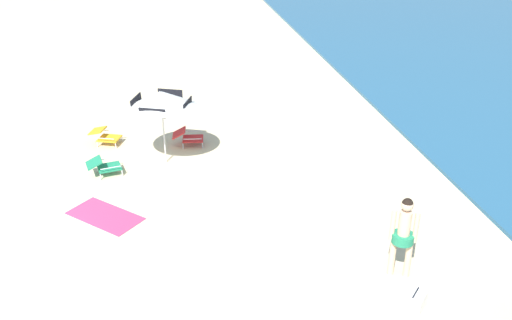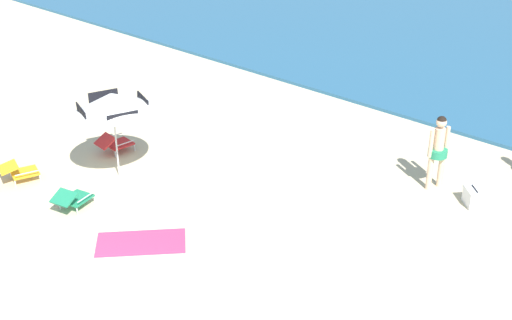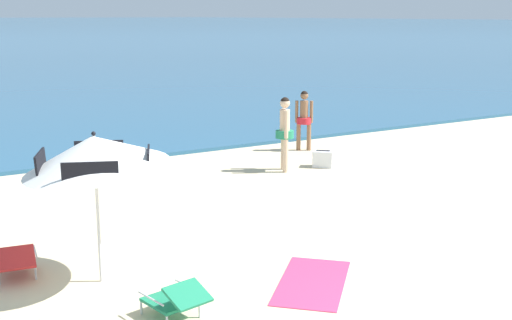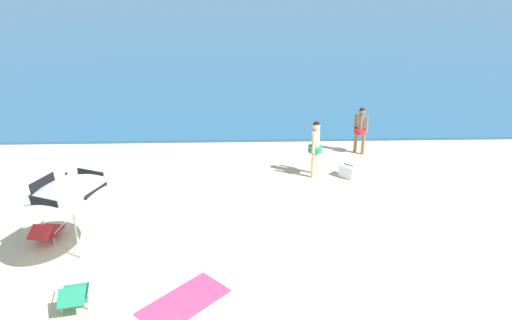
{
  "view_description": "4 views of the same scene",
  "coord_description": "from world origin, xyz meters",
  "views": [
    {
      "loc": [
        11.47,
        3.1,
        7.4
      ],
      "look_at": [
        -1.02,
        5.64,
        0.92
      ],
      "focal_mm": 40.66,
      "sensor_mm": 36.0,
      "label": 1
    },
    {
      "loc": [
        9.15,
        -6.09,
        8.37
      ],
      "look_at": [
        -0.34,
        5.19,
        0.69
      ],
      "focal_mm": 51.48,
      "sensor_mm": 36.0,
      "label": 2
    },
    {
      "loc": [
        -5.82,
        -5.11,
        3.71
      ],
      "look_at": [
        0.97,
        6.09,
        0.8
      ],
      "focal_mm": 46.13,
      "sensor_mm": 36.0,
      "label": 3
    },
    {
      "loc": [
        0.58,
        -5.73,
        6.36
      ],
      "look_at": [
        0.98,
        7.65,
        0.61
      ],
      "focal_mm": 33.35,
      "sensor_mm": 36.0,
      "label": 4
    }
  ],
  "objects": [
    {
      "name": "lounge_chair_facing_sea",
      "position": [
        -2.75,
        1.85,
        0.28
      ],
      "size": [
        0.69,
        0.96,
        0.51
      ],
      "color": "#1E7F56",
      "rests_on": "ground"
    },
    {
      "name": "person_standing_near_shore",
      "position": [
        2.81,
        7.8,
        1.03
      ],
      "size": [
        0.44,
        0.49,
        1.79
      ],
      "color": "beige",
      "rests_on": "ground"
    },
    {
      "name": "lounge_chair_beside_umbrella",
      "position": [
        -4.72,
        1.83,
        0.28
      ],
      "size": [
        0.81,
        0.98,
        0.49
      ],
      "color": "gold",
      "rests_on": "ground"
    },
    {
      "name": "cooler_box",
      "position": [
        3.85,
        7.64,
        0.2
      ],
      "size": [
        0.6,
        0.59,
        0.43
      ],
      "color": "white",
      "rests_on": "ground"
    },
    {
      "name": "beach_towel",
      "position": [
        -0.63,
        1.91,
        0.01
      ],
      "size": [
        1.9,
        1.91,
        0.01
      ],
      "primitive_type": "cube",
      "rotation": [
        0.0,
        0.0,
        2.36
      ],
      "color": "#DB3866",
      "rests_on": "ground"
    },
    {
      "name": "ground_plane",
      "position": [
        0.0,
        0.0,
        0.0
      ],
      "size": [
        800.0,
        800.0,
        0.0
      ],
      "primitive_type": "plane",
      "color": "beige"
    },
    {
      "name": "lounge_chair_under_umbrella",
      "position": [
        -4.17,
        4.23,
        0.27
      ],
      "size": [
        0.66,
        0.96,
        0.52
      ],
      "color": "red",
      "rests_on": "ground"
    },
    {
      "name": "beach_umbrella_striped_main",
      "position": [
        -3.17,
        3.5,
        1.87
      ],
      "size": [
        2.1,
        2.06,
        2.21
      ],
      "color": "silver",
      "rests_on": "ground"
    }
  ]
}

